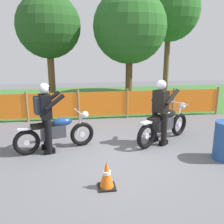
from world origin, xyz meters
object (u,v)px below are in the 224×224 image
(motorcycle_trailing, at_px, (164,124))
(rider_lead, at_px, (45,114))
(rider_trailing, at_px, (161,110))
(motorcycle_lead, at_px, (56,132))
(traffic_cone, at_px, (107,175))

(motorcycle_trailing, relative_size, rider_lead, 1.06)
(motorcycle_trailing, distance_m, rider_trailing, 0.48)
(motorcycle_lead, height_order, motorcycle_trailing, motorcycle_trailing)
(motorcycle_lead, bearing_deg, traffic_cone, -78.28)
(rider_lead, relative_size, traffic_cone, 3.19)
(rider_trailing, bearing_deg, rider_lead, 148.67)
(motorcycle_trailing, distance_m, traffic_cone, 2.76)
(rider_trailing, distance_m, traffic_cone, 2.64)
(motorcycle_trailing, xyz_separation_m, rider_trailing, (-0.17, -0.11, 0.44))
(rider_trailing, bearing_deg, traffic_cone, -163.97)
(traffic_cone, bearing_deg, rider_trailing, 49.97)
(motorcycle_lead, xyz_separation_m, motorcycle_trailing, (2.84, 0.18, 0.02))
(motorcycle_trailing, height_order, rider_lead, rider_lead)
(motorcycle_lead, distance_m, rider_lead, 0.54)
(motorcycle_lead, bearing_deg, rider_lead, -179.49)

